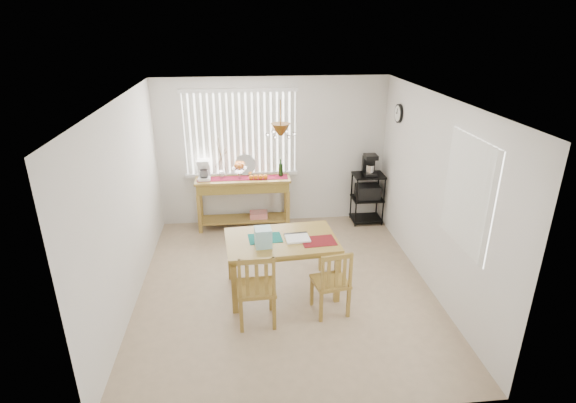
{
  "coord_description": "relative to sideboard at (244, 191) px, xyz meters",
  "views": [
    {
      "loc": [
        -0.5,
        -5.37,
        3.49
      ],
      "look_at": [
        0.1,
        0.55,
        1.05
      ],
      "focal_mm": 28.0,
      "sensor_mm": 36.0,
      "label": 1
    }
  ],
  "objects": [
    {
      "name": "chair_left",
      "position": [
        0.11,
        -2.79,
        -0.21
      ],
      "size": [
        0.47,
        0.47,
        0.99
      ],
      "color": "olive",
      "rests_on": "ground"
    },
    {
      "name": "dining_table",
      "position": [
        0.47,
        -2.09,
        0.0
      ],
      "size": [
        1.53,
        1.05,
        0.78
      ],
      "color": "olive",
      "rests_on": "ground"
    },
    {
      "name": "wire_cart",
      "position": [
        2.22,
        -0.01,
        -0.14
      ],
      "size": [
        0.54,
        0.43,
        0.92
      ],
      "color": "black",
      "rests_on": "ground"
    },
    {
      "name": "chair_right",
      "position": [
        1.05,
        -2.68,
        -0.24
      ],
      "size": [
        0.49,
        0.49,
        0.91
      ],
      "color": "olive",
      "rests_on": "ground"
    },
    {
      "name": "room_shell",
      "position": [
        0.53,
        -1.98,
        1.0
      ],
      "size": [
        4.2,
        4.7,
        2.7
      ],
      "color": "silver",
      "rests_on": "ground"
    },
    {
      "name": "ground",
      "position": [
        0.53,
        -2.0,
        -0.7
      ],
      "size": [
        4.0,
        4.5,
        0.01
      ],
      "primitive_type": "cube",
      "color": "tan"
    },
    {
      "name": "sideboard",
      "position": [
        0.0,
        0.0,
        0.0
      ],
      "size": [
        1.64,
        0.46,
        0.92
      ],
      "color": "olive",
      "rests_on": "ground"
    },
    {
      "name": "sideboard_items",
      "position": [
        -0.26,
        0.01,
        0.37
      ],
      "size": [
        1.55,
        0.39,
        0.7
      ],
      "color": "maroon",
      "rests_on": "sideboard"
    },
    {
      "name": "cart_items",
      "position": [
        2.22,
        0.0,
        0.4
      ],
      "size": [
        0.22,
        0.26,
        0.38
      ],
      "color": "black",
      "rests_on": "wire_cart"
    },
    {
      "name": "table_items",
      "position": [
        0.34,
        -2.22,
        0.18
      ],
      "size": [
        1.15,
        0.5,
        0.25
      ],
      "color": "#126860",
      "rests_on": "dining_table"
    }
  ]
}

